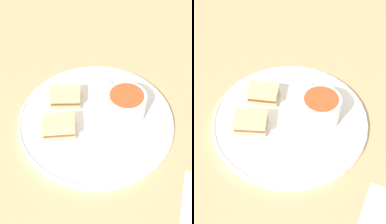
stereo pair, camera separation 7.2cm
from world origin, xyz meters
The scene contains 6 objects.
ground_plane centered at (0.00, 0.00, 0.00)m, with size 2.40×2.40×0.00m, color tan.
plate centered at (0.00, 0.00, 0.01)m, with size 0.37×0.37×0.02m.
soup_bowl centered at (0.07, -0.01, 0.05)m, with size 0.09×0.09×0.06m.
spoon centered at (0.06, 0.09, 0.02)m, with size 0.09×0.10×0.01m.
sandwich_half_near centered at (-0.06, 0.07, 0.03)m, with size 0.08×0.07×0.03m.
sandwich_half_far centered at (-0.09, -0.02, 0.03)m, with size 0.08×0.06×0.03m.
Camera 1 is at (-0.10, -0.46, 0.58)m, focal length 50.00 mm.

